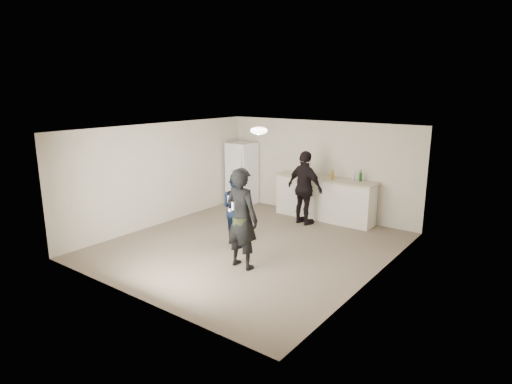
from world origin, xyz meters
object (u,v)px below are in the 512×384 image
Objects in this scene: counter at (324,199)px; shaker at (310,172)px; fridge at (242,174)px; man at (237,208)px; woman at (242,218)px; spectator at (305,188)px.

shaker is (-0.51, 0.09, 0.65)m from counter.
fridge is at bearing -175.70° from shaker.
fridge is 3.31m from man.
shaker is 0.09× the size of woman.
fridge is at bearing -178.49° from counter.
shaker is at bearing 169.76° from counter.
shaker is (2.15, 0.16, 0.28)m from fridge.
man is at bearing -44.85° from woman.
man reaches higher than shaker.
woman reaches higher than man.
spectator is (0.30, -0.74, -0.26)m from shaker.
spectator reaches higher than fridge.
woman is (2.86, -3.59, 0.06)m from fridge.
man is (-0.17, -2.81, -0.39)m from shaker.
man is (-0.67, -2.72, 0.26)m from counter.
fridge reaches higher than man.
fridge is 2.17m from shaker.
woman is at bearing -51.48° from fridge.
spectator is (2.45, -0.58, 0.02)m from fridge.
counter is at bearing -94.79° from spectator.
shaker is at bearing -77.16° from woman.
man is at bearing -93.43° from shaker.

